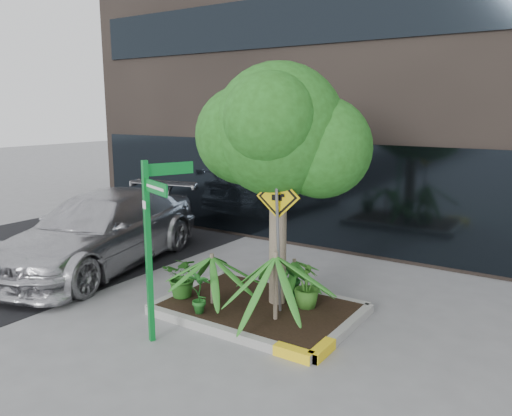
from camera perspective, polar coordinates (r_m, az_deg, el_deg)
The scene contains 14 objects.
ground at distance 8.80m, azimuth -1.83°, elevation -12.22°, with size 80.00×80.00×0.00m, color gray.
asphalt_road at distance 13.43m, azimuth -25.23°, elevation -4.93°, with size 7.00×80.00×0.01m, color black.
planter at distance 8.84m, azimuth 0.46°, elevation -11.36°, with size 3.35×2.36×0.15m.
tree at distance 8.37m, azimuth 2.66°, elevation 8.85°, with size 2.88×2.55×4.32m.
palm_front at distance 7.95m, azimuth 2.27°, elevation -5.52°, with size 1.28×1.28×1.42m.
palm_left at distance 8.69m, azimuth -5.08°, elevation -5.59°, with size 1.01×1.01×1.13m.
palm_back at distance 9.26m, azimuth 4.40°, elevation -6.08°, with size 0.72×0.72×0.80m.
parked_car at distance 11.75m, azimuth -17.27°, elevation -2.43°, with size 2.31×5.67×1.65m, color silver.
shrub_a at distance 9.18m, azimuth -8.27°, elevation -7.72°, with size 0.70×0.70×0.77m, color #245E1B.
shrub_b at distance 8.67m, azimuth 5.85°, elevation -8.72°, with size 0.45×0.45×0.80m, color #346F21.
shrub_c at distance 8.44m, azimuth -6.45°, elevation -9.50°, with size 0.39×0.39×0.75m, color #1F6520.
shrub_d at distance 9.10m, azimuth 4.12°, elevation -8.01°, with size 0.39×0.39×0.71m, color #1B5F1E.
street_sign_post at distance 7.50m, azimuth -11.76°, elevation -2.74°, with size 0.76×1.02×2.78m.
cattle_sign at distance 8.00m, azimuth 2.55°, elevation -1.53°, with size 0.71×0.31×2.34m.
Camera 1 is at (4.67, -6.58, 3.51)m, focal length 35.00 mm.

